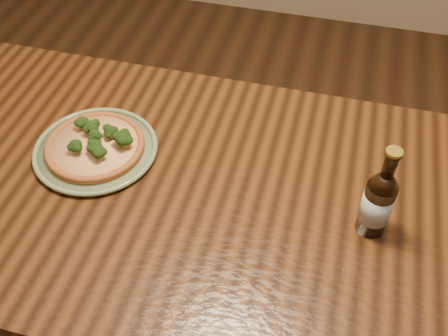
% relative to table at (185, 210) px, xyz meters
% --- Properties ---
extents(table, '(1.60, 0.90, 0.75)m').
position_rel_table_xyz_m(table, '(0.00, 0.00, 0.00)').
color(table, '#3F210D').
rests_on(table, ground).
extents(plate, '(0.32, 0.32, 0.02)m').
position_rel_table_xyz_m(plate, '(-0.26, 0.06, 0.10)').
color(plate, '#657450').
rests_on(plate, table).
extents(pizza, '(0.26, 0.26, 0.07)m').
position_rel_table_xyz_m(pizza, '(-0.26, 0.06, 0.12)').
color(pizza, brown).
rests_on(pizza, plate).
extents(beer_bottle, '(0.07, 0.07, 0.25)m').
position_rel_table_xyz_m(beer_bottle, '(0.45, -0.01, 0.19)').
color(beer_bottle, black).
rests_on(beer_bottle, table).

